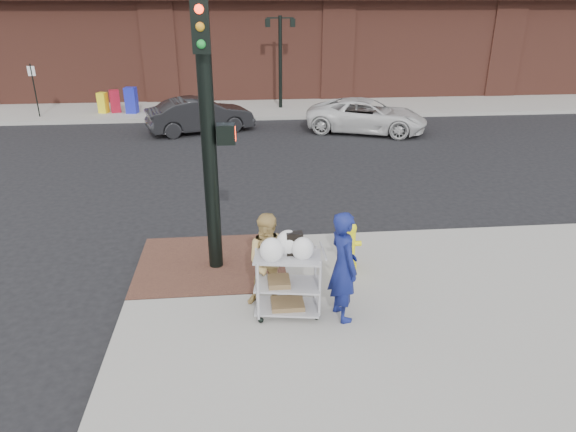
{
  "coord_description": "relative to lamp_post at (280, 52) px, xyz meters",
  "views": [
    {
      "loc": [
        0.03,
        -7.93,
        4.85
      ],
      "look_at": [
        0.85,
        0.49,
        1.25
      ],
      "focal_mm": 32.0,
      "sensor_mm": 36.0,
      "label": 1
    }
  ],
  "objects": [
    {
      "name": "ground",
      "position": [
        -2.0,
        -16.0,
        -2.62
      ],
      "size": [
        220.0,
        220.0,
        0.0
      ],
      "primitive_type": "plane",
      "color": "black",
      "rests_on": "ground"
    },
    {
      "name": "sidewalk_far",
      "position": [
        10.5,
        16.0,
        -2.54
      ],
      "size": [
        65.0,
        36.0,
        0.15
      ],
      "primitive_type": "cube",
      "color": "#989790",
      "rests_on": "ground"
    },
    {
      "name": "brick_curb_ramp",
      "position": [
        -2.6,
        -15.1,
        -2.46
      ],
      "size": [
        2.8,
        2.4,
        0.01
      ],
      "primitive_type": "cube",
      "color": "#4B2B23",
      "rests_on": "sidewalk_near"
    },
    {
      "name": "lamp_post",
      "position": [
        0.0,
        0.0,
        0.0
      ],
      "size": [
        1.32,
        0.22,
        4.0
      ],
      "color": "black",
      "rests_on": "sidewalk_far"
    },
    {
      "name": "parking_sign",
      "position": [
        -10.5,
        -1.0,
        -1.37
      ],
      "size": [
        0.05,
        0.05,
        2.2
      ],
      "primitive_type": "cylinder",
      "color": "black",
      "rests_on": "sidewalk_far"
    },
    {
      "name": "traffic_signal_pole",
      "position": [
        -2.48,
        -15.23,
        0.21
      ],
      "size": [
        0.61,
        0.51,
        5.0
      ],
      "color": "black",
      "rests_on": "sidewalk_near"
    },
    {
      "name": "woman_blue",
      "position": [
        -0.45,
        -17.09,
        -1.57
      ],
      "size": [
        0.58,
        0.75,
        1.8
      ],
      "primitive_type": "imported",
      "rotation": [
        0.0,
        0.0,
        1.83
      ],
      "color": "navy",
      "rests_on": "sidewalk_near"
    },
    {
      "name": "pedestrian_tan",
      "position": [
        -1.55,
        -16.61,
        -1.67
      ],
      "size": [
        0.82,
        0.66,
        1.6
      ],
      "primitive_type": "imported",
      "rotation": [
        0.0,
        0.0,
        -0.07
      ],
      "color": "tan",
      "rests_on": "sidewalk_near"
    },
    {
      "name": "sedan_dark",
      "position": [
        -3.45,
        -3.87,
        -1.95
      ],
      "size": [
        4.29,
        2.6,
        1.34
      ],
      "primitive_type": "imported",
      "rotation": [
        0.0,
        0.0,
        1.89
      ],
      "color": "black",
      "rests_on": "ground"
    },
    {
      "name": "minivan_white",
      "position": [
        3.0,
        -4.48,
        -1.98
      ],
      "size": [
        5.03,
        3.58,
        1.27
      ],
      "primitive_type": "imported",
      "rotation": [
        0.0,
        0.0,
        1.21
      ],
      "color": "silver",
      "rests_on": "ground"
    },
    {
      "name": "utility_cart",
      "position": [
        -1.3,
        -16.94,
        -1.83
      ],
      "size": [
        1.1,
        0.72,
        1.42
      ],
      "color": "#A8A7AD",
      "rests_on": "sidewalk_near"
    },
    {
      "name": "fire_hydrant",
      "position": [
        -0.01,
        -15.53,
        -1.98
      ],
      "size": [
        0.45,
        0.31,
        0.95
      ],
      "color": "yellow",
      "rests_on": "sidewalk_near"
    },
    {
      "name": "newsbox_red",
      "position": [
        -7.4,
        -0.41,
        -1.98
      ],
      "size": [
        0.5,
        0.47,
        0.98
      ],
      "primitive_type": "cube",
      "rotation": [
        0.0,
        0.0,
        0.28
      ],
      "color": "maroon",
      "rests_on": "sidewalk_far"
    },
    {
      "name": "newsbox_yellow",
      "position": [
        -7.91,
        -0.48,
        -2.03
      ],
      "size": [
        0.46,
        0.43,
        0.89
      ],
      "primitive_type": "cube",
      "rotation": [
        0.0,
        0.0,
        -0.31
      ],
      "color": "yellow",
      "rests_on": "sidewalk_far"
    },
    {
      "name": "newsbox_blue",
      "position": [
        -6.64,
        -0.64,
        -1.91
      ],
      "size": [
        0.53,
        0.5,
        1.12
      ],
      "primitive_type": "cube",
      "rotation": [
        0.0,
        0.0,
        -0.17
      ],
      "color": "#1C24B7",
      "rests_on": "sidewalk_far"
    }
  ]
}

